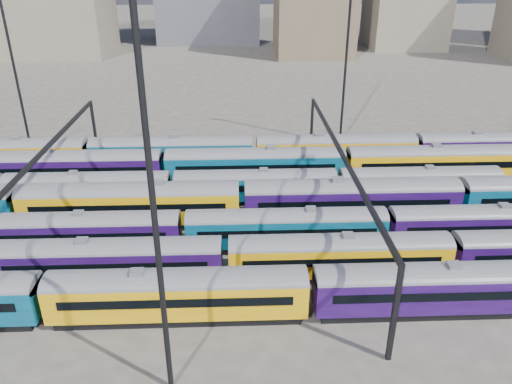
{
  "coord_description": "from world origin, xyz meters",
  "views": [
    {
      "loc": [
        -0.35,
        -46.28,
        25.85
      ],
      "look_at": [
        1.5,
        1.31,
        3.0
      ],
      "focal_mm": 35.0,
      "sensor_mm": 36.0,
      "label": 1
    }
  ],
  "objects_px": {
    "rake_0": "(311,287)",
    "rake_2": "(183,227)",
    "rake_1": "(452,250)",
    "mast_2": "(152,197)"
  },
  "relations": [
    {
      "from": "rake_0",
      "to": "rake_2",
      "type": "height_order",
      "value": "rake_0"
    },
    {
      "from": "rake_0",
      "to": "rake_2",
      "type": "xyz_separation_m",
      "value": [
        -10.74,
        10.0,
        -0.11
      ]
    },
    {
      "from": "rake_1",
      "to": "rake_2",
      "type": "distance_m",
      "value": 24.34
    },
    {
      "from": "rake_0",
      "to": "mast_2",
      "type": "xyz_separation_m",
      "value": [
        -10.07,
        -7.0,
        11.34
      ]
    },
    {
      "from": "rake_0",
      "to": "rake_1",
      "type": "distance_m",
      "value": 14.0
    },
    {
      "from": "rake_1",
      "to": "mast_2",
      "type": "xyz_separation_m",
      "value": [
        -23.15,
        -12.0,
        11.43
      ]
    },
    {
      "from": "rake_1",
      "to": "mast_2",
      "type": "height_order",
      "value": "mast_2"
    },
    {
      "from": "rake_0",
      "to": "rake_2",
      "type": "distance_m",
      "value": 14.67
    },
    {
      "from": "rake_2",
      "to": "rake_0",
      "type": "bearing_deg",
      "value": -42.96
    },
    {
      "from": "rake_1",
      "to": "rake_0",
      "type": "bearing_deg",
      "value": -159.08
    }
  ]
}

